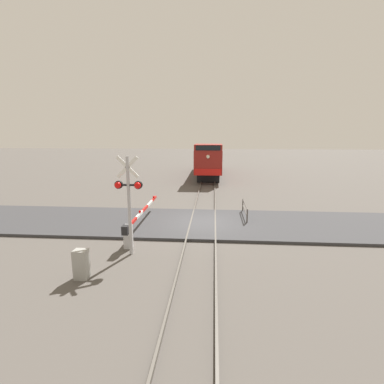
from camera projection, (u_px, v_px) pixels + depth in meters
The scene contains 9 objects.
ground_plane at pixel (203, 224), 16.79m from camera, with size 160.00×160.00×0.00m, color #514C47.
rail_track_left at pixel (191, 223), 16.83m from camera, with size 0.08×80.00×0.15m, color #59544C.
rail_track_right at pixel (215, 223), 16.73m from camera, with size 0.08×80.00×0.15m, color #59544C.
road_surface at pixel (203, 223), 16.78m from camera, with size 36.00×5.60×0.15m, color #38383A.
locomotive at pixel (209, 158), 35.75m from camera, with size 2.84×15.68×4.08m.
crossing_signal at pixel (129, 194), 12.12m from camera, with size 1.18×0.33×4.31m.
crossing_gate at pixel (134, 225), 14.27m from camera, with size 0.36×6.99×1.20m.
utility_cabinet at pixel (81, 264), 10.46m from camera, with size 0.49×0.42×1.10m, color #999993.
guard_railing at pixel (245, 209), 17.81m from camera, with size 0.08×2.66×0.95m.
Camera 1 is at (0.58, -16.07, 5.23)m, focal length 26.99 mm.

